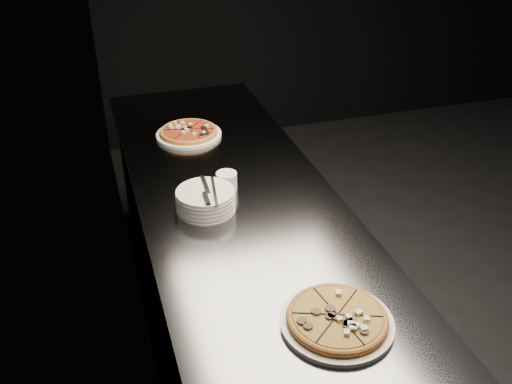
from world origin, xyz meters
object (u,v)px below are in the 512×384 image
object	(u,v)px
pizza_tomato	(189,132)
ramekin	(227,181)
plate_stack	(206,200)
counter	(242,297)
pizza_mushroom	(337,319)
cutlery	(208,192)

from	to	relation	value
pizza_tomato	ramekin	world-z (taller)	ramekin
plate_stack	ramekin	distance (m)	0.16
counter	pizza_tomato	xyz separation A→B (m)	(-0.06, 0.62, 0.48)
counter	pizza_mushroom	xyz separation A→B (m)	(0.07, -0.69, 0.48)
pizza_tomato	pizza_mushroom	bearing A→B (deg)	-84.03
counter	plate_stack	world-z (taller)	plate_stack
pizza_mushroom	pizza_tomato	distance (m)	1.32
pizza_tomato	cutlery	bearing A→B (deg)	-95.34
ramekin	pizza_tomato	bearing A→B (deg)	94.51
counter	cutlery	distance (m)	0.56
ramekin	counter	bearing A→B (deg)	-77.80
cutlery	ramekin	bearing A→B (deg)	56.12
pizza_tomato	cutlery	size ratio (longest dim) A/B	1.45
counter	cutlery	world-z (taller)	cutlery
cutlery	plate_stack	bearing A→B (deg)	120.69
counter	pizza_tomato	distance (m)	0.79
counter	ramekin	world-z (taller)	ramekin
pizza_tomato	ramekin	distance (m)	0.52
pizza_tomato	cutlery	world-z (taller)	cutlery
pizza_mushroom	counter	bearing A→B (deg)	96.06
cutlery	ramekin	distance (m)	0.17
pizza_mushroom	cutlery	size ratio (longest dim) A/B	1.63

